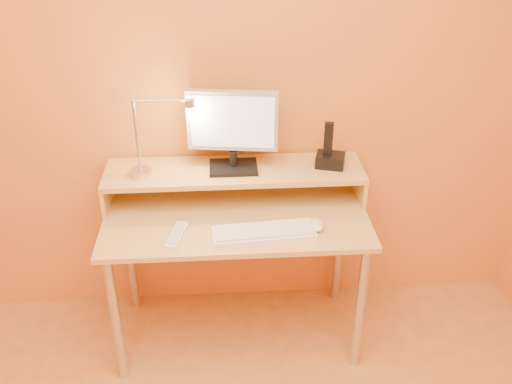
{
  "coord_description": "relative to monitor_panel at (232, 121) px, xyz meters",
  "views": [
    {
      "loc": [
        -0.06,
        -1.02,
        2.11
      ],
      "look_at": [
        0.09,
        1.13,
        0.87
      ],
      "focal_mm": 40.15,
      "sensor_mm": 36.0,
      "label": 1
    }
  ],
  "objects": [
    {
      "name": "monitor_screen",
      "position": [
        0.0,
        -0.02,
        0.0
      ],
      "size": [
        0.37,
        0.05,
        0.24
      ],
      "primitive_type": "cube",
      "rotation": [
        0.0,
        0.0,
        -0.14
      ],
      "color": "silver",
      "rests_on": "monitor_panel"
    },
    {
      "name": "lamp_head",
      "position": [
        -0.18,
        -0.04,
        0.1
      ],
      "size": [
        0.04,
        0.04,
        0.03
      ],
      "primitive_type": "cylinder",
      "color": "#BCBCC2",
      "rests_on": "lamp_arm"
    },
    {
      "name": "desk_shelf",
      "position": [
        0.0,
        -0.01,
        -0.25
      ],
      "size": [
        1.2,
        0.3,
        0.02
      ],
      "primitive_type": "cube",
      "color": "tan",
      "rests_on": "desk_lower"
    },
    {
      "name": "shelf_riser_right",
      "position": [
        0.59,
        -0.01,
        -0.33
      ],
      "size": [
        0.02,
        0.3,
        0.14
      ],
      "primitive_type": "cube",
      "color": "tan",
      "rests_on": "desk_lower"
    },
    {
      "name": "lamp_base",
      "position": [
        -0.42,
        -0.04,
        -0.23
      ],
      "size": [
        0.1,
        0.1,
        0.02
      ],
      "primitive_type": "cylinder",
      "color": "#BCBCC2",
      "rests_on": "desk_shelf"
    },
    {
      "name": "desk_leg_bl",
      "position": [
        -0.55,
        0.09,
        -0.77
      ],
      "size": [
        0.04,
        0.04,
        0.69
      ],
      "primitive_type": "cylinder",
      "color": "#BCBCC2",
      "rests_on": "floor"
    },
    {
      "name": "shelf_riser_left",
      "position": [
        -0.59,
        -0.01,
        -0.33
      ],
      "size": [
        0.02,
        0.3,
        0.14
      ],
      "primitive_type": "cube",
      "color": "tan",
      "rests_on": "desk_lower"
    },
    {
      "name": "monitor_neck",
      "position": [
        0.0,
        -0.01,
        -0.19
      ],
      "size": [
        0.04,
        0.04,
        0.07
      ],
      "primitive_type": "cylinder",
      "color": "black",
      "rests_on": "monitor_foot"
    },
    {
      "name": "lamp_post",
      "position": [
        -0.42,
        -0.04,
        -0.05
      ],
      "size": [
        0.01,
        0.01,
        0.33
      ],
      "primitive_type": "cylinder",
      "color": "#BCBCC2",
      "rests_on": "lamp_base"
    },
    {
      "name": "monitor_back",
      "position": [
        0.0,
        0.02,
        0.0
      ],
      "size": [
        0.36,
        0.06,
        0.24
      ],
      "primitive_type": "cube",
      "rotation": [
        0.0,
        0.0,
        -0.14
      ],
      "color": "black",
      "rests_on": "monitor_panel"
    },
    {
      "name": "remote_control",
      "position": [
        -0.26,
        -0.32,
        -0.39
      ],
      "size": [
        0.09,
        0.2,
        0.02
      ],
      "primitive_type": "cube",
      "rotation": [
        0.0,
        0.0,
        -0.23
      ],
      "color": "white",
      "rests_on": "desk_lower"
    },
    {
      "name": "desk_leg_fl",
      "position": [
        -0.55,
        -0.41,
        -0.77
      ],
      "size": [
        0.04,
        0.04,
        0.69
      ],
      "primitive_type": "cylinder",
      "color": "#BCBCC2",
      "rests_on": "floor"
    },
    {
      "name": "monitor_panel",
      "position": [
        0.0,
        0.0,
        0.0
      ],
      "size": [
        0.41,
        0.09,
        0.28
      ],
      "primitive_type": "cube",
      "rotation": [
        0.0,
        0.0,
        -0.14
      ],
      "color": "#B6B6B8",
      "rests_on": "monitor_neck"
    },
    {
      "name": "phone_handset",
      "position": [
        0.44,
        -0.01,
        -0.1
      ],
      "size": [
        0.05,
        0.04,
        0.16
      ],
      "primitive_type": "cube",
      "rotation": [
        0.0,
        0.0,
        -0.28
      ],
      "color": "black",
      "rests_on": "phone_dock"
    },
    {
      "name": "keyboard",
      "position": [
        0.12,
        -0.33,
        -0.39
      ],
      "size": [
        0.45,
        0.18,
        0.02
      ],
      "primitive_type": "cube",
      "rotation": [
        0.0,
        0.0,
        0.08
      ],
      "color": "white",
      "rests_on": "desk_lower"
    },
    {
      "name": "desk_leg_br",
      "position": [
        0.55,
        0.09,
        -0.77
      ],
      "size": [
        0.04,
        0.04,
        0.69
      ],
      "primitive_type": "cylinder",
      "color": "#BCBCC2",
      "rests_on": "floor"
    },
    {
      "name": "phone_dock",
      "position": [
        0.45,
        -0.01,
        -0.21
      ],
      "size": [
        0.15,
        0.13,
        0.06
      ],
      "primitive_type": "cube",
      "rotation": [
        0.0,
        0.0,
        -0.28
      ],
      "color": "black",
      "rests_on": "desk_shelf"
    },
    {
      "name": "wall_back",
      "position": [
        0.0,
        0.16,
        0.13
      ],
      "size": [
        3.0,
        0.04,
        2.5
      ],
      "primitive_type": "cube",
      "color": "#C9753D",
      "rests_on": "floor"
    },
    {
      "name": "desk_lower",
      "position": [
        0.0,
        -0.16,
        -0.41
      ],
      "size": [
        1.2,
        0.6,
        0.02
      ],
      "primitive_type": "cube",
      "color": "tan",
      "rests_on": "floor"
    },
    {
      "name": "phone_led",
      "position": [
        0.5,
        -0.06,
        -0.21
      ],
      "size": [
        0.01,
        0.0,
        0.04
      ],
      "primitive_type": "cube",
      "color": "#3736FF",
      "rests_on": "phone_dock"
    },
    {
      "name": "lamp_bulb",
      "position": [
        -0.18,
        -0.04,
        0.09
      ],
      "size": [
        0.03,
        0.03,
        0.0
      ],
      "primitive_type": "cylinder",
      "color": "#FFEAC6",
      "rests_on": "lamp_head"
    },
    {
      "name": "lamp_arm",
      "position": [
        -0.3,
        -0.04,
        0.12
      ],
      "size": [
        0.24,
        0.01,
        0.01
      ],
      "primitive_type": "cylinder",
      "rotation": [
        0.0,
        1.57,
        0.0
      ],
      "color": "#BCBCC2",
      "rests_on": "lamp_post"
    },
    {
      "name": "monitor_foot",
      "position": [
        0.0,
        -0.01,
        -0.23
      ],
      "size": [
        0.22,
        0.16,
        0.02
      ],
      "primitive_type": "cube",
      "color": "black",
      "rests_on": "desk_shelf"
    },
    {
      "name": "desk_leg_fr",
      "position": [
        0.55,
        -0.41,
        -0.77
      ],
      "size": [
        0.04,
        0.04,
        0.69
      ],
      "primitive_type": "cylinder",
      "color": "#BCBCC2",
      "rests_on": "floor"
    },
    {
      "name": "mouse",
      "position": [
        0.35,
        -0.29,
        -0.38
      ],
      "size": [
        0.06,
        0.1,
        0.03
      ],
      "primitive_type": "ellipsoid",
      "rotation": [
        0.0,
        0.0,
        -0.01
      ],
      "color": "white",
      "rests_on": "desk_lower"
    }
  ]
}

